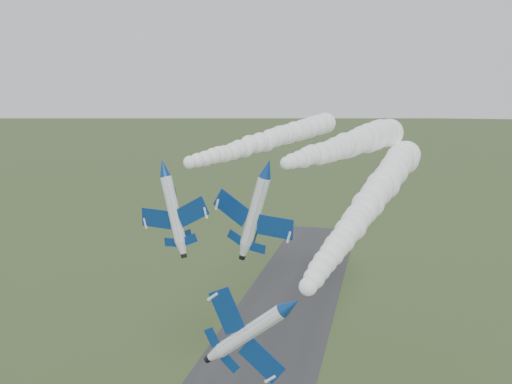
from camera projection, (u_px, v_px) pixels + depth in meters
The scene contains 6 objects.
jet_lead at pixel (290, 306), 49.71m from camera, with size 6.36×11.70×7.58m.
smoke_trail_jet_lead at pixel (375, 196), 85.31m from camera, with size 5.76×74.52×5.76m, color white, non-canonical shape.
jet_pair_left at pixel (163, 168), 73.34m from camera, with size 10.76×12.90×3.95m.
smoke_trail_jet_pair_left at pixel (273, 139), 100.69m from camera, with size 4.48×56.47×4.48m, color white, non-canonical shape.
jet_pair_right at pixel (267, 168), 71.93m from camera, with size 11.57×14.09×4.49m.
smoke_trail_jet_pair_right at pixel (348, 144), 97.41m from camera, with size 5.74×52.56×5.74m, color white, non-canonical shape.
Camera 1 is at (23.29, -53.73, 53.36)m, focal length 40.00 mm.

